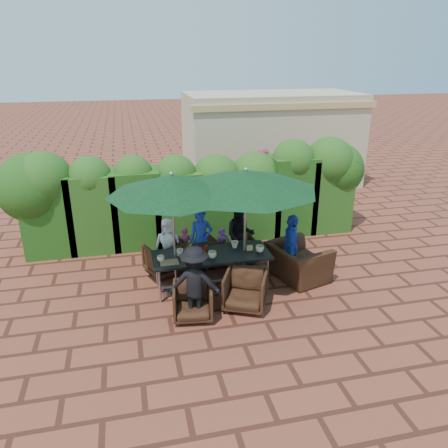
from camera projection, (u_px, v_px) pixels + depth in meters
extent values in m
plane|color=brown|center=(216.00, 281.00, 9.18)|extent=(80.00, 80.00, 0.00)
cube|color=black|center=(211.00, 255.00, 8.67)|extent=(2.33, 0.90, 0.05)
cube|color=gray|center=(212.00, 282.00, 8.89)|extent=(2.13, 0.05, 0.05)
cylinder|color=gray|center=(160.00, 286.00, 8.27)|extent=(0.05, 0.05, 0.70)
cylinder|color=gray|center=(157.00, 270.00, 8.90)|extent=(0.05, 0.05, 0.70)
cylinder|color=gray|center=(267.00, 274.00, 8.71)|extent=(0.05, 0.05, 0.70)
cylinder|color=gray|center=(257.00, 259.00, 9.35)|extent=(0.05, 0.05, 0.70)
cylinder|color=gray|center=(176.00, 290.00, 8.81)|extent=(0.44, 0.44, 0.03)
cylinder|color=gray|center=(174.00, 236.00, 8.38)|extent=(0.04, 0.04, 2.40)
cone|color=black|center=(172.00, 184.00, 8.01)|extent=(2.44, 2.44, 0.38)
sphere|color=gray|center=(171.00, 174.00, 7.94)|extent=(0.08, 0.08, 0.08)
cylinder|color=gray|center=(244.00, 282.00, 9.11)|extent=(0.44, 0.44, 0.03)
cylinder|color=gray|center=(245.00, 229.00, 8.68)|extent=(0.04, 0.04, 2.40)
cone|color=black|center=(246.00, 180.00, 8.30)|extent=(2.83, 2.83, 0.38)
sphere|color=gray|center=(246.00, 170.00, 8.23)|extent=(0.08, 0.08, 0.08)
imported|color=black|center=(165.00, 257.00, 9.39)|extent=(0.95, 0.92, 0.76)
imported|color=black|center=(199.00, 251.00, 9.71)|extent=(0.85, 0.81, 0.74)
imported|color=black|center=(238.00, 248.00, 9.88)|extent=(0.72, 0.68, 0.71)
imported|color=black|center=(193.00, 300.00, 7.80)|extent=(0.77, 0.74, 0.71)
imported|color=black|center=(245.00, 289.00, 8.10)|extent=(0.99, 0.96, 0.78)
imported|color=black|center=(299.00, 257.00, 9.11)|extent=(1.06, 1.33, 1.02)
imported|color=white|center=(168.00, 245.00, 9.48)|extent=(0.65, 0.47, 1.19)
imported|color=#1F3CA9|center=(201.00, 240.00, 9.47)|extent=(0.55, 0.47, 1.39)
imported|color=black|center=(240.00, 235.00, 9.75)|extent=(0.73, 0.53, 1.37)
imported|color=black|center=(195.00, 283.00, 7.65)|extent=(0.98, 0.66, 1.41)
imported|color=#1F3CA9|center=(291.00, 247.00, 9.05)|extent=(0.63, 0.92, 1.42)
imported|color=#D44A73|center=(185.00, 247.00, 9.71)|extent=(0.40, 0.37, 0.91)
imported|color=#9A4CA4|center=(222.00, 246.00, 9.77)|extent=(0.33, 0.28, 0.87)
imported|color=green|center=(244.00, 185.00, 13.09)|extent=(1.49, 0.58, 1.57)
imported|color=#D44A73|center=(261.00, 178.00, 13.37)|extent=(1.01, 0.88, 1.79)
imported|color=gray|center=(297.00, 182.00, 13.40)|extent=(1.02, 1.06, 1.58)
imported|color=beige|center=(161.00, 258.00, 8.34)|extent=(0.14, 0.14, 0.11)
imported|color=beige|center=(180.00, 253.00, 8.57)|extent=(0.14, 0.14, 0.13)
imported|color=beige|center=(212.00, 254.00, 8.48)|extent=(0.17, 0.17, 0.14)
imported|color=beige|center=(235.00, 244.00, 8.92)|extent=(0.15, 0.15, 0.14)
imported|color=beige|center=(260.00, 249.00, 8.73)|extent=(0.17, 0.17, 0.13)
cylinder|color=#B20C0A|center=(205.00, 251.00, 8.61)|extent=(0.04, 0.04, 0.17)
cylinder|color=#4C230C|center=(207.00, 249.00, 8.69)|extent=(0.04, 0.04, 0.17)
cube|color=#956A48|center=(169.00, 262.00, 8.29)|extent=(0.35, 0.25, 0.02)
cube|color=tan|center=(199.00, 253.00, 8.60)|extent=(0.12, 0.06, 0.10)
cube|color=tan|center=(250.00, 248.00, 8.82)|extent=(0.12, 0.06, 0.10)
cube|color=#18380F|center=(49.00, 215.00, 10.19)|extent=(1.15, 0.95, 1.91)
sphere|color=#18380F|center=(44.00, 179.00, 9.88)|extent=(1.29, 1.29, 1.29)
cube|color=#18380F|center=(94.00, 212.00, 10.40)|extent=(1.15, 0.95, 1.88)
sphere|color=#18380F|center=(90.00, 178.00, 10.10)|extent=(1.02, 1.02, 1.02)
cube|color=#18380F|center=(136.00, 208.00, 10.61)|extent=(1.15, 0.95, 1.91)
sphere|color=#18380F|center=(133.00, 174.00, 10.30)|extent=(0.91, 0.91, 0.91)
cube|color=#18380F|center=(177.00, 207.00, 10.83)|extent=(1.15, 0.95, 1.83)
sphere|color=#18380F|center=(176.00, 175.00, 10.53)|extent=(1.00, 1.00, 1.00)
cube|color=#18380F|center=(216.00, 207.00, 11.06)|extent=(1.15, 0.95, 1.68)
sphere|color=#18380F|center=(216.00, 179.00, 10.80)|extent=(1.20, 1.20, 1.20)
cube|color=#18380F|center=(254.00, 204.00, 11.28)|extent=(1.15, 0.95, 1.66)
sphere|color=#18380F|center=(255.00, 177.00, 11.01)|extent=(1.26, 1.26, 1.26)
cube|color=#18380F|center=(291.00, 195.00, 11.42)|extent=(1.15, 0.95, 2.03)
sphere|color=#18380F|center=(293.00, 160.00, 11.08)|extent=(1.08, 1.08, 1.08)
cube|color=#18380F|center=(326.00, 194.00, 11.64)|extent=(1.15, 0.95, 1.95)
sphere|color=#18380F|center=(329.00, 162.00, 11.32)|extent=(1.28, 1.28, 1.28)
sphere|color=#18380F|center=(32.00, 188.00, 9.99)|extent=(1.60, 1.60, 1.60)
sphere|color=#18380F|center=(337.00, 169.00, 11.57)|extent=(1.40, 1.40, 1.40)
cube|color=#B8AD89|center=(271.00, 139.00, 15.68)|extent=(6.00, 3.00, 3.20)
cube|color=tan|center=(287.00, 106.00, 13.89)|extent=(6.20, 0.25, 0.20)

